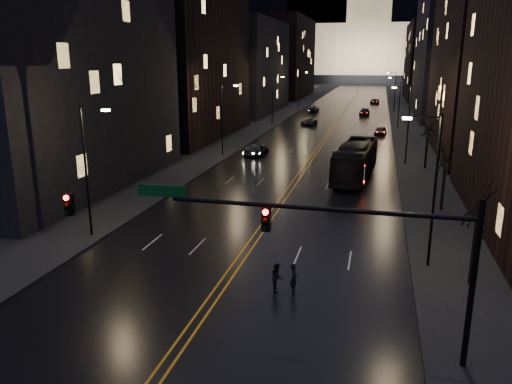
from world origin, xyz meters
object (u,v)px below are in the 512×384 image
Objects in this scene: oncoming_car_a at (259,149)px; oncoming_car_b at (253,150)px; receding_car_a at (339,158)px; traffic_signal at (326,236)px; bus at (355,161)px; pedestrian_a at (294,278)px; pedestrian_b at (277,277)px.

oncoming_car_a is 0.77m from oncoming_car_b.
oncoming_car_b is 1.01× the size of receding_car_a.
receding_car_a is at bearing 168.95° from oncoming_car_a.
traffic_signal is 43.61m from oncoming_car_a.
oncoming_car_a is at bearing 147.35° from bus.
oncoming_car_a is 1.04× the size of receding_car_a.
receding_car_a is at bearing 93.56° from traffic_signal.
oncoming_car_b is at bearing 2.03° from pedestrian_a.
pedestrian_a is at bearing -92.54° from receding_car_a.
traffic_signal is 43.50m from oncoming_car_b.
pedestrian_a reaches higher than oncoming_car_b.
oncoming_car_a reaches higher than oncoming_car_b.
bus is 7.23m from receding_car_a.
bus reaches higher than pedestrian_a.
oncoming_car_b reaches higher than receding_car_a.
oncoming_car_b is (-13.10, 9.13, -1.09)m from bus.
pedestrian_b is (-2.92, 5.00, -4.33)m from traffic_signal.
bus is 16.00m from oncoming_car_b.
pedestrian_a is 1.05× the size of pedestrian_b.
bus is 2.97× the size of receding_car_a.
pedestrian_b is at bearing -94.05° from receding_car_a.
traffic_signal reaches higher than bus.
traffic_signal is 39.16m from receding_car_a.
traffic_signal is at bearing 102.22° from oncoming_car_b.
receding_car_a is 33.84m from pedestrian_b.
traffic_signal is at bearing -84.90° from bus.
traffic_signal reaches higher than oncoming_car_a.
pedestrian_a is at bearing 101.65° from oncoming_car_b.
pedestrian_b is at bearing -90.98° from bus.
bus reaches higher than oncoming_car_b.
oncoming_car_a is 38.02m from pedestrian_a.
receding_car_a is 2.87× the size of pedestrian_b.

